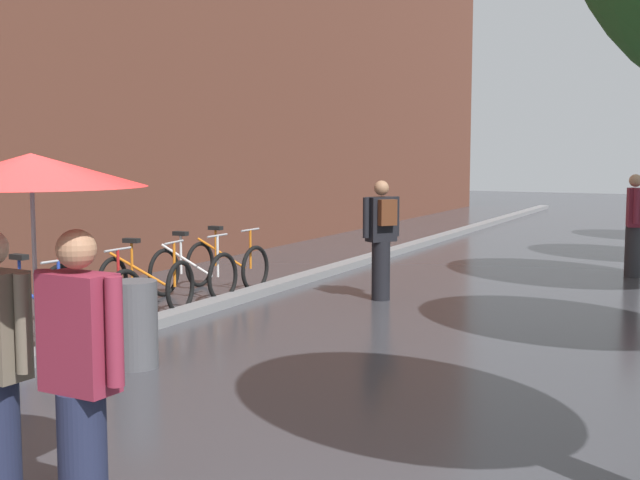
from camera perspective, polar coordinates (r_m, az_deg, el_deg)
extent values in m
cube|color=slate|center=(14.49, 0.87, -2.00)|extent=(0.30, 36.00, 0.12)
torus|color=black|center=(9.42, -16.95, -4.90)|extent=(0.12, 0.70, 0.70)
torus|color=black|center=(10.19, -20.76, -4.20)|extent=(0.12, 0.70, 0.70)
cylinder|color=#233DA8|center=(9.84, -19.35, -3.32)|extent=(0.88, 0.12, 0.43)
cylinder|color=#233DA8|center=(9.91, -19.74, -2.84)|extent=(0.04, 0.04, 0.55)
cube|color=black|center=(9.87, -19.80, -1.09)|extent=(0.23, 0.12, 0.06)
cylinder|color=#233DA8|center=(9.43, -17.33, -3.11)|extent=(0.04, 0.04, 0.58)
cylinder|color=#9E9EA3|center=(9.39, -17.39, -1.36)|extent=(0.07, 0.46, 0.03)
torus|color=black|center=(10.29, -13.17, -3.87)|extent=(0.07, 0.70, 0.70)
torus|color=black|center=(10.97, -17.24, -3.37)|extent=(0.07, 0.70, 0.70)
cylinder|color=red|center=(10.66, -15.71, -2.50)|extent=(0.88, 0.05, 0.43)
cylinder|color=red|center=(10.72, -16.12, -2.06)|extent=(0.04, 0.04, 0.55)
cube|color=black|center=(10.69, -16.17, -0.44)|extent=(0.22, 0.10, 0.06)
cylinder|color=red|center=(10.30, -13.56, -2.23)|extent=(0.04, 0.04, 0.58)
cylinder|color=#9E9EA3|center=(10.26, -13.60, -0.63)|extent=(0.04, 0.46, 0.03)
torus|color=black|center=(10.96, -9.48, -3.19)|extent=(0.14, 0.70, 0.70)
torus|color=black|center=(11.49, -13.93, -2.86)|extent=(0.14, 0.70, 0.70)
cylinder|color=orange|center=(11.24, -12.23, -1.98)|extent=(0.88, 0.13, 0.43)
cylinder|color=orange|center=(11.28, -12.67, -1.57)|extent=(0.04, 0.04, 0.55)
cube|color=black|center=(11.25, -12.71, -0.03)|extent=(0.23, 0.12, 0.06)
cylinder|color=orange|center=(10.96, -9.88, -1.66)|extent=(0.04, 0.04, 0.58)
cylinder|color=#9E9EA3|center=(10.92, -9.91, -0.15)|extent=(0.08, 0.46, 0.03)
torus|color=black|center=(11.72, -6.63, -2.54)|extent=(0.08, 0.70, 0.70)
torus|color=black|center=(12.31, -10.56, -2.18)|extent=(0.08, 0.70, 0.70)
cylinder|color=silver|center=(12.04, -9.05, -1.38)|extent=(0.88, 0.06, 0.43)
cylinder|color=silver|center=(12.09, -9.45, -1.00)|extent=(0.04, 0.04, 0.55)
cube|color=black|center=(12.06, -9.47, 0.44)|extent=(0.22, 0.11, 0.06)
cylinder|color=silver|center=(11.72, -6.98, -1.11)|extent=(0.04, 0.04, 0.58)
cylinder|color=#9E9EA3|center=(11.69, -7.00, 0.30)|extent=(0.04, 0.46, 0.03)
torus|color=black|center=(12.51, -4.44, -1.97)|extent=(0.09, 0.70, 0.70)
torus|color=black|center=(13.09, -8.17, -1.65)|extent=(0.09, 0.70, 0.70)
cylinder|color=orange|center=(12.82, -6.73, -0.89)|extent=(0.88, 0.08, 0.43)
cylinder|color=orange|center=(12.88, -7.10, -0.53)|extent=(0.04, 0.04, 0.55)
cube|color=black|center=(12.84, -7.12, 0.82)|extent=(0.22, 0.11, 0.06)
cylinder|color=orange|center=(12.51, -4.76, -0.63)|extent=(0.04, 0.04, 0.58)
cylinder|color=#9E9EA3|center=(12.48, -4.77, 0.69)|extent=(0.05, 0.46, 0.03)
cylinder|color=#665B4C|center=(4.89, -19.54, -5.38)|extent=(0.09, 0.09, 0.55)
cylinder|color=#1E233D|center=(4.79, -15.82, -14.70)|extent=(0.26, 0.26, 0.84)
cube|color=maroon|center=(4.59, -16.09, -6.07)|extent=(0.41, 0.24, 0.63)
sphere|color=#9E7051|center=(4.52, -16.25, -0.61)|extent=(0.21, 0.21, 0.21)
cylinder|color=maroon|center=(4.76, -18.22, -5.32)|extent=(0.09, 0.09, 0.57)
cylinder|color=maroon|center=(4.41, -13.80, -6.08)|extent=(0.09, 0.09, 0.57)
cylinder|color=#9E9EA3|center=(4.80, -18.79, -3.07)|extent=(0.02, 0.02, 1.13)
cone|color=red|center=(4.75, -19.05, 4.52)|extent=(1.23, 1.23, 0.18)
cylinder|color=#4C4C51|center=(8.37, -12.47, -5.61)|extent=(0.44, 0.44, 0.85)
cylinder|color=black|center=(11.85, 4.16, -2.10)|extent=(0.26, 0.26, 0.83)
cube|color=black|center=(11.76, 4.19, 1.42)|extent=(0.41, 0.45, 0.62)
sphere|color=#9E7051|center=(11.74, 4.20, 3.55)|extent=(0.21, 0.21, 0.21)
cylinder|color=black|center=(11.63, 3.15, 1.53)|extent=(0.09, 0.09, 0.56)
cylinder|color=black|center=(11.90, 5.20, 1.61)|extent=(0.09, 0.09, 0.56)
cube|color=#592D19|center=(11.64, 4.56, 1.88)|extent=(0.26, 0.29, 0.36)
cylinder|color=#2D2D33|center=(14.86, 20.51, -0.77)|extent=(0.26, 0.26, 0.85)
cube|color=maroon|center=(14.80, 20.61, 2.09)|extent=(0.30, 0.44, 0.64)
sphere|color=tan|center=(14.77, 20.68, 3.81)|extent=(0.21, 0.21, 0.21)
cylinder|color=maroon|center=(14.55, 20.73, 2.15)|extent=(0.09, 0.09, 0.57)
cylinder|color=maroon|center=(15.04, 20.51, 2.28)|extent=(0.09, 0.09, 0.57)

